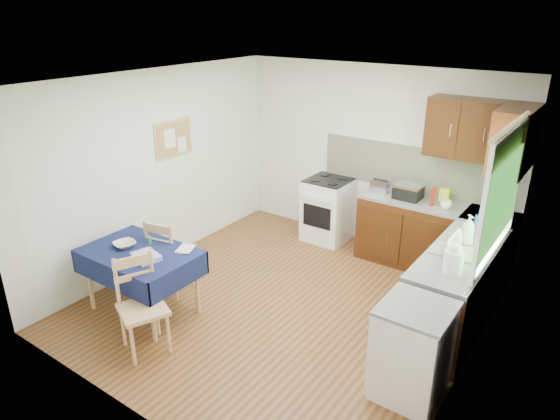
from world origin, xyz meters
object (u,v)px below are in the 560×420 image
Objects in this scene: toaster at (380,186)px; dish_rack at (454,250)px; chair_near at (141,302)px; dining_table at (140,260)px; chair_far at (168,254)px; kettle at (453,260)px; sandwich_press at (408,191)px.

dish_rack is at bearing -18.62° from toaster.
dish_rack is (2.34, 2.03, 0.41)m from chair_near.
dining_table is 2.84× the size of dish_rack.
kettle is at bearing -177.10° from chair_far.
chair_near is 2.97× the size of sandwich_press.
dining_table is 1.26× the size of chair_near.
chair_near is at bearing -137.85° from sandwich_press.
dining_table is at bearing -95.24° from toaster.
chair_far is 2.91× the size of sandwich_press.
dining_table is at bearing -148.85° from sandwich_press.
chair_near is (0.51, -0.44, -0.12)m from dining_table.
dining_table is 3.75× the size of sandwich_press.
toaster is (0.98, 3.23, 0.47)m from chair_near.
kettle is (2.96, 1.17, 0.40)m from dining_table.
chair_near is 2.98m from kettle.
dish_rack is (2.85, 1.59, 0.29)m from dining_table.
dining_table is 0.46m from chair_far.
toaster is 2.19m from kettle.
dining_table is 3.21m from kettle.
toaster is at bearing 153.63° from sandwich_press.
toaster reaches higher than dining_table.
dish_rack is (2.90, 1.16, 0.42)m from chair_far.
chair_far is at bearing -152.12° from dish_rack.
dish_rack is at bearing 105.10° from kettle.
kettle is at bearing -68.79° from dish_rack.
toaster is (1.49, 2.79, 0.34)m from dining_table.
sandwich_press is 1.94m from kettle.
chair_far is 3.16m from dish_rack.
toaster is 0.54× the size of dish_rack.
dish_rack is 1.43× the size of kettle.
dish_rack is at bearing -25.09° from chair_near.
dining_table is at bearing -158.43° from kettle.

